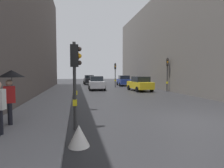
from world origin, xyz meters
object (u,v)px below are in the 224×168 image
Objects in this scene: traffic_light_far_median at (115,71)px; pedestrian_with_umbrella at (11,82)px; car_silver_hatchback at (96,83)px; car_yellow_taxi at (140,84)px; car_dark_suv at (89,80)px; traffic_light_near_right at (75,65)px; traffic_light_near_left at (75,70)px; traffic_light_mid_street at (167,68)px; car_blue_van at (124,81)px; warning_sign_triangle at (79,136)px.

traffic_light_far_median reaches higher than pedestrian_with_umbrella.
car_silver_hatchback is 0.99× the size of car_yellow_taxi.
pedestrian_with_umbrella reaches higher than car_dark_suv.
traffic_light_near_left is (0.00, -3.44, -0.29)m from traffic_light_near_right.
traffic_light_mid_street is 16.35m from traffic_light_near_left.
traffic_light_near_right is at bearing 48.10° from pedestrian_with_umbrella.
car_dark_suv is (-3.37, 8.11, -1.67)m from traffic_light_far_median.
car_silver_hatchback is at bearing -130.04° from car_blue_van.
car_blue_van is (8.04, 22.81, -1.44)m from traffic_light_near_left.
car_dark_suv is (-5.14, 14.05, 0.00)m from car_yellow_taxi.
car_blue_van and car_dark_suv have the same top height.
traffic_light_far_median is 22.23m from warning_sign_triangle.
car_blue_van is at bearing 64.59° from pedestrian_with_umbrella.
car_yellow_taxi is (-2.91, 1.24, -1.85)m from traffic_light_mid_street.
traffic_light_mid_street is at bearing 42.23° from pedestrian_with_umbrella.
car_silver_hatchback is (2.64, 16.39, -1.44)m from traffic_light_near_left.
traffic_light_far_median is 4.16m from car_blue_van.
car_dark_suv is at bearing 112.56° from traffic_light_far_median.
car_blue_van is 6.66× the size of warning_sign_triangle.
car_silver_hatchback is 1.99× the size of pedestrian_with_umbrella.
traffic_light_mid_street is at bearing 53.63° from warning_sign_triangle.
traffic_light_far_median reaches higher than car_silver_hatchback.
car_yellow_taxi is 16.54m from pedestrian_with_umbrella.
traffic_light_near_right reaches higher than traffic_light_far_median.
pedestrian_with_umbrella is (-8.34, -18.99, -0.70)m from traffic_light_far_median.
traffic_light_mid_street is 1.85× the size of pedestrian_with_umbrella.
car_dark_suv is at bearing 79.61° from pedestrian_with_umbrella.
traffic_light_far_median is (5.87, 16.24, -0.06)m from traffic_light_near_right.
traffic_light_near_left reaches higher than car_blue_van.
traffic_light_far_median is at bearing -124.74° from car_blue_van.
car_silver_hatchback is at bearing -89.26° from car_dark_suv.
car_silver_hatchback is at bearing 153.76° from traffic_light_mid_street.
traffic_light_near_left is at bearing -99.15° from car_silver_hatchback.
traffic_light_near_left is 0.78× the size of car_blue_van.
pedestrian_with_umbrella is at bearing -113.71° from traffic_light_far_median.
car_blue_van is (2.17, 3.13, -1.67)m from traffic_light_far_median.
car_silver_hatchback reaches higher than warning_sign_triangle.
traffic_light_near_left is 0.79× the size of car_silver_hatchback.
warning_sign_triangle is at bearing -126.37° from traffic_light_mid_street.
car_silver_hatchback and car_blue_van have the same top height.
traffic_light_mid_street is 1.07× the size of traffic_light_far_median.
traffic_light_near_right reaches higher than car_silver_hatchback.
car_yellow_taxi is at bearing 52.25° from pedestrian_with_umbrella.
car_yellow_taxi and car_blue_van have the same top height.
traffic_light_near_left is 5.16× the size of warning_sign_triangle.
car_silver_hatchback is (-7.90, 3.89, -1.85)m from traffic_light_mid_street.
traffic_light_mid_street is 1.18× the size of traffic_light_near_left.
traffic_light_near_right is 24.54m from car_dark_suv.
car_yellow_taxi is at bearing 60.96° from traffic_light_near_left.
traffic_light_mid_street is at bearing -56.94° from traffic_light_far_median.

